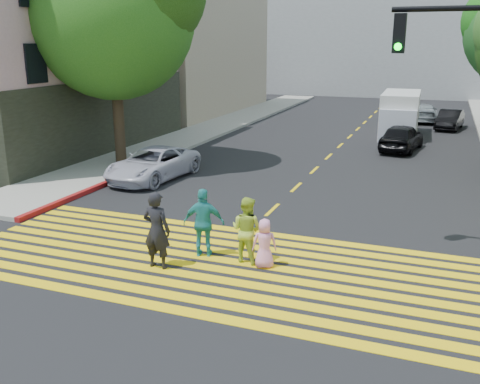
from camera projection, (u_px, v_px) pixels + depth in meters
The scene contains 18 objects.
ground at pixel (193, 285), 12.13m from camera, with size 120.00×120.00×0.00m, color black.
sidewalk_left at pixel (221, 125), 34.80m from camera, with size 3.00×40.00×0.15m, color gray.
curb_red at pixel (95, 188), 19.86m from camera, with size 0.20×8.00×0.16m, color maroon.
crosswalk at pixel (215, 264), 13.27m from camera, with size 13.40×5.30×0.01m.
lane_line at pixel (354, 132), 32.37m from camera, with size 0.12×34.40×0.01m.
building_left_pink at pixel (9, 57), 27.14m from camera, with size 12.10×14.10×11.00m.
building_left_tan at pixel (162, 46), 41.42m from camera, with size 12.00×16.00×10.00m, color tan.
backdrop_block at pixel (399, 34), 53.69m from camera, with size 30.00×8.00×12.00m, color gray.
tree_left at pixel (114, 7), 22.04m from camera, with size 7.87×7.26×9.94m.
pedestrian_man at pixel (157, 230), 12.81m from camera, with size 0.70×0.46×1.92m, color black.
pedestrian_woman at pixel (247, 230), 13.21m from camera, with size 0.81×0.63×1.68m, color #ACC93A.
pedestrian_child at pixel (264, 243), 12.92m from camera, with size 0.60×0.39×1.23m, color pink.
pedestrian_extra at pixel (204, 223), 13.54m from camera, with size 1.05×0.44×1.79m, color teal.
white_sedan at pixel (153, 164), 21.25m from camera, with size 2.08×4.51×1.25m, color #B9B7CA.
dark_car_near at pixel (402, 137), 26.87m from camera, with size 1.61×4.00×1.36m, color black.
silver_car at pixel (424, 113), 36.62m from camera, with size 1.73×4.26×1.24m, color #9CA4AC.
dark_car_parked at pixel (450, 119), 33.50m from camera, with size 1.28×3.67×1.21m, color black.
white_van at pixel (400, 116), 30.74m from camera, with size 2.16×5.38×2.51m.
Camera 1 is at (4.93, -10.00, 5.33)m, focal length 40.00 mm.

